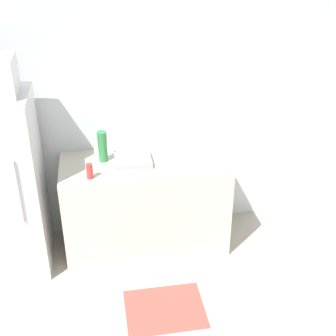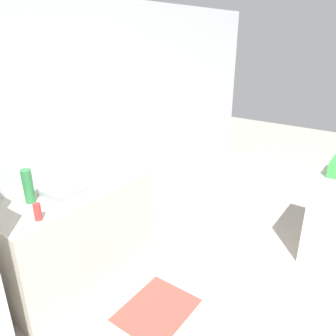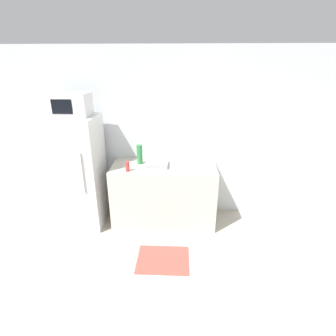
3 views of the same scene
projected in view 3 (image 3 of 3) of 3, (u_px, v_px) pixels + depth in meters
The scene contains 8 objects.
wall_back at pixel (168, 135), 4.09m from camera, with size 8.00×0.06×2.60m, color silver.
refrigerator at pixel (80, 172), 3.90m from camera, with size 0.64×0.69×1.67m.
microwave at pixel (71, 105), 3.53m from camera, with size 0.49×0.37×0.31m.
counter at pixel (164, 194), 4.06m from camera, with size 1.55×0.68×0.93m, color beige.
sink_basin at pixel (157, 164), 3.87m from camera, with size 0.33×0.31×0.06m, color #9EA3A8.
bottle_tall at pixel (140, 154), 3.92m from camera, with size 0.08×0.08×0.29m, color #2D7F42.
bottle_short at pixel (128, 167), 3.67m from camera, with size 0.06×0.06×0.14m, color red.
kitchen_rug at pixel (163, 259), 3.36m from camera, with size 0.67×0.54×0.01m, color #99473D.
Camera 3 is at (0.18, -0.90, 2.34)m, focal length 28.00 mm.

